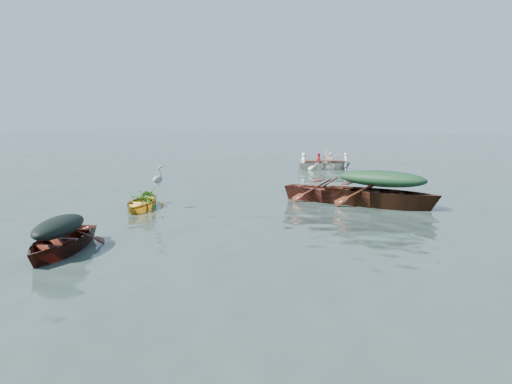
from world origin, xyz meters
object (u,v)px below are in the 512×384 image
green_tarp_boat (381,207)px  open_wooden_boat (332,202)px  heron (158,184)px  yellow_dinghy (141,209)px  dark_covered_boat (60,253)px  rowed_boat (325,169)px

green_tarp_boat → open_wooden_boat: green_tarp_boat is taller
green_tarp_boat → heron: bearing=125.1°
yellow_dinghy → dark_covered_boat: 4.96m
yellow_dinghy → heron: (0.48, 0.27, 0.80)m
dark_covered_boat → rowed_boat: (-0.79, 18.06, 0.00)m
heron → yellow_dinghy: bearing=-174.8°
rowed_boat → heron: size_ratio=4.33×
open_wooden_boat → rowed_boat: size_ratio=1.16×
yellow_dinghy → open_wooden_boat: open_wooden_boat is taller
rowed_boat → heron: bearing=146.4°
dark_covered_boat → yellow_dinghy: bearing=88.5°
open_wooden_boat → heron: bearing=135.1°
dark_covered_boat → open_wooden_boat: size_ratio=0.74×
green_tarp_boat → open_wooden_boat: (-1.66, 0.11, 0.00)m
dark_covered_boat → rowed_boat: rowed_boat is taller
green_tarp_boat → heron: size_ratio=5.56×
yellow_dinghy → rowed_boat: (1.03, 13.44, 0.00)m
yellow_dinghy → green_tarp_boat: green_tarp_boat is taller
heron → dark_covered_boat: bearing=-98.8°
yellow_dinghy → dark_covered_boat: bearing=-92.6°
yellow_dinghy → rowed_boat: rowed_boat is taller
yellow_dinghy → open_wooden_boat: size_ratio=0.56×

